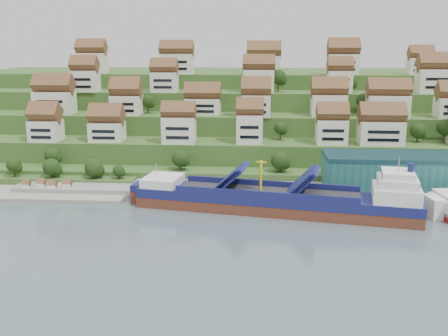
{
  "coord_description": "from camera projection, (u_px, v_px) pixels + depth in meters",
  "views": [
    {
      "loc": [
        2.5,
        -127.44,
        43.02
      ],
      "look_at": [
        -7.48,
        14.0,
        8.0
      ],
      "focal_mm": 40.0,
      "sensor_mm": 36.0,
      "label": 1
    }
  ],
  "objects": [
    {
      "name": "beach_huts",
      "position": [
        47.0,
        187.0,
        147.91
      ],
      "size": [
        14.4,
        3.7,
        2.2
      ],
      "color": "white",
      "rests_on": "pebble_beach"
    },
    {
      "name": "ground",
      "position": [
        248.0,
        210.0,
        133.9
      ],
      "size": [
        300.0,
        300.0,
        0.0
      ],
      "primitive_type": "plane",
      "color": "slate",
      "rests_on": "ground"
    },
    {
      "name": "cargo_ship",
      "position": [
        282.0,
        201.0,
        131.38
      ],
      "size": [
        74.87,
        23.9,
        16.36
      ],
      "rotation": [
        0.0,
        0.0,
        -0.17
      ],
      "color": "#5E2D1C",
      "rests_on": "ground"
    },
    {
      "name": "warehouse",
      "position": [
        428.0,
        172.0,
        145.09
      ],
      "size": [
        60.0,
        15.0,
        10.0
      ],
      "primitive_type": "cube",
      "color": "#266764",
      "rests_on": "quay"
    },
    {
      "name": "quay",
      "position": [
        317.0,
        191.0,
        146.8
      ],
      "size": [
        180.0,
        14.0,
        2.2
      ],
      "primitive_type": "cube",
      "color": "gray",
      "rests_on": "ground"
    },
    {
      "name": "pebble_beach",
      "position": [
        56.0,
        191.0,
        149.37
      ],
      "size": [
        45.0,
        20.0,
        1.0
      ],
      "primitive_type": "cube",
      "color": "gray",
      "rests_on": "ground"
    },
    {
      "name": "flagpole",
      "position": [
        313.0,
        177.0,
        140.7
      ],
      "size": [
        1.28,
        0.16,
        8.0
      ],
      "color": "gray",
      "rests_on": "quay"
    },
    {
      "name": "hillside",
      "position": [
        254.0,
        117.0,
        231.63
      ],
      "size": [
        260.0,
        128.0,
        31.0
      ],
      "color": "#2D4C1E",
      "rests_on": "ground"
    },
    {
      "name": "hillside_village",
      "position": [
        256.0,
        96.0,
        186.74
      ],
      "size": [
        157.49,
        62.01,
        28.64
      ],
      "color": "silver",
      "rests_on": "ground"
    },
    {
      "name": "hillside_trees",
      "position": [
        240.0,
        124.0,
        173.25
      ],
      "size": [
        143.84,
        62.42,
        30.54
      ],
      "color": "#223D14",
      "rests_on": "ground"
    }
  ]
}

